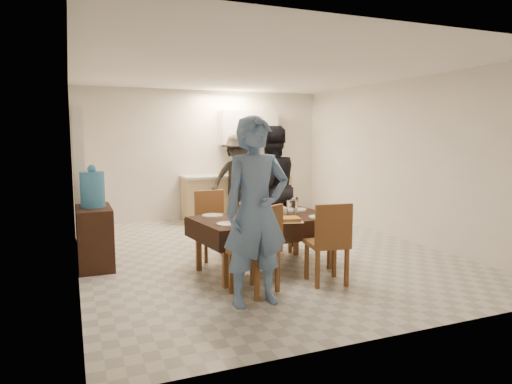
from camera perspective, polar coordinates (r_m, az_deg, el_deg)
floor at (r=6.74m, az=0.63°, el=-7.56°), size 5.00×6.00×0.02m
ceiling at (r=6.57m, az=0.66°, el=14.92°), size 5.00×6.00×0.02m
wall_back at (r=9.36m, az=-6.53°, el=4.60°), size 5.00×0.02×2.60m
wall_front at (r=3.95m, az=17.81°, el=0.80°), size 5.00×0.02×2.60m
wall_left at (r=6.02m, az=-21.89°, el=2.71°), size 0.02×6.00×2.60m
wall_right at (r=7.84m, az=17.76°, el=3.81°), size 0.02×6.00×2.60m
stub_partition at (r=7.23m, az=-21.25°, el=1.42°), size 0.15×1.40×2.10m
kitchen_base_cabinet at (r=9.32m, az=-2.37°, el=-0.74°), size 2.20×0.60×0.86m
kitchen_worktop at (r=9.27m, az=-2.38°, el=2.05°), size 2.24×0.64×0.05m
upper_cabinet at (r=9.47m, az=-0.98°, el=8.01°), size 1.20×0.34×0.70m
dining_table at (r=5.77m, az=1.15°, el=-3.41°), size 1.88×1.25×0.69m
chair_near_left at (r=4.85m, az=0.21°, el=-6.14°), size 0.60×0.63×0.53m
chair_near_right at (r=5.26m, az=9.35°, el=-5.34°), size 0.49×0.50×0.52m
chair_far_left at (r=6.24m, az=-5.07°, el=-3.39°), size 0.44×0.44×0.51m
chair_far_right at (r=6.55m, az=2.48°, el=-2.69°), size 0.54×0.55×0.52m
console at (r=6.31m, az=-19.51°, el=-5.31°), size 0.43×0.85×0.79m
water_jug at (r=6.21m, az=-19.76°, el=0.31°), size 0.30×0.30×0.46m
wine_bottle at (r=5.76m, az=0.50°, el=-1.46°), size 0.08×0.08×0.33m
water_pitcher at (r=5.85m, az=4.50°, el=-1.99°), size 0.13×0.13×0.20m
savoury_tart at (r=5.46m, az=3.70°, el=-3.44°), size 0.44×0.37×0.05m
salad_bowl at (r=6.04m, az=3.09°, el=-2.30°), size 0.18×0.18×0.07m
mushroom_dish at (r=6.00m, az=-0.35°, el=-2.52°), size 0.21×0.21×0.04m
wine_glass_a at (r=5.32m, az=-3.22°, el=-3.04°), size 0.08×0.08×0.17m
wine_glass_b at (r=6.20m, az=4.90°, el=-1.41°), size 0.09×0.09×0.21m
wine_glass_c at (r=5.95m, az=-1.76°, el=-1.95°), size 0.08×0.08×0.17m
plate_near_left at (r=5.28m, az=-3.56°, el=-4.00°), size 0.26×0.26×0.01m
plate_near_right at (r=5.77m, az=7.83°, el=-3.10°), size 0.25×0.25×0.01m
plate_far_left at (r=5.84m, az=-5.45°, el=-2.93°), size 0.27×0.27×0.02m
plate_far_right at (r=6.28m, az=5.09°, el=-2.20°), size 0.27×0.27×0.02m
microwave at (r=9.37m, az=-0.48°, el=3.22°), size 0.57×0.38×0.31m
person_near at (r=4.55m, az=0.04°, el=-2.47°), size 0.70×0.47×1.90m
person_far at (r=6.90m, az=1.89°, el=0.60°), size 1.01×0.85×1.85m
person_kitchen at (r=8.80m, az=-2.26°, el=1.61°), size 1.11×0.64×1.72m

